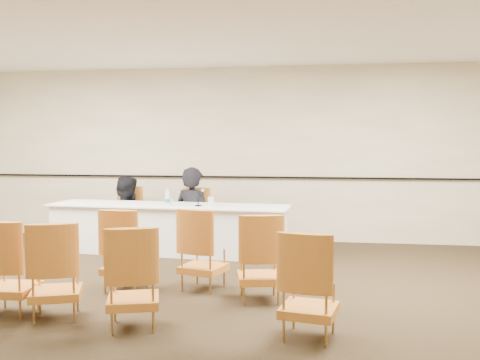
# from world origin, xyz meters

# --- Properties ---
(floor) EXTENTS (10.00, 10.00, 0.00)m
(floor) POSITION_xyz_m (0.00, 0.00, 0.00)
(floor) COLOR black
(floor) RESTS_ON ground
(ceiling) EXTENTS (10.00, 10.00, 0.00)m
(ceiling) POSITION_xyz_m (0.00, 0.00, 3.00)
(ceiling) COLOR white
(ceiling) RESTS_ON ground
(wall_back) EXTENTS (10.00, 0.04, 3.00)m
(wall_back) POSITION_xyz_m (0.00, 4.00, 1.50)
(wall_back) COLOR #F9EEC4
(wall_back) RESTS_ON ground
(wall_rail) EXTENTS (9.80, 0.04, 0.03)m
(wall_rail) POSITION_xyz_m (0.00, 3.96, 1.10)
(wall_rail) COLOR black
(wall_rail) RESTS_ON wall_back
(panel_table) EXTENTS (3.77, 1.09, 0.75)m
(panel_table) POSITION_xyz_m (-0.89, 2.70, 0.37)
(panel_table) COLOR white
(panel_table) RESTS_ON ground
(panelist_main) EXTENTS (0.79, 0.65, 1.85)m
(panelist_main) POSITION_xyz_m (-0.63, 3.24, 0.38)
(panelist_main) COLOR black
(panelist_main) RESTS_ON ground
(panelist_main_chair) EXTENTS (0.53, 0.53, 0.95)m
(panelist_main_chair) POSITION_xyz_m (-0.63, 3.24, 0.47)
(panelist_main_chair) COLOR #B96C21
(panelist_main_chair) RESTS_ON ground
(panelist_second) EXTENTS (0.83, 0.66, 1.67)m
(panelist_second) POSITION_xyz_m (-1.82, 3.32, 0.30)
(panelist_second) COLOR black
(panelist_second) RESTS_ON ground
(panelist_second_chair) EXTENTS (0.53, 0.53, 0.95)m
(panelist_second_chair) POSITION_xyz_m (-1.82, 3.32, 0.47)
(panelist_second_chair) COLOR #B96C21
(panelist_second_chair) RESTS_ON ground
(papers) EXTENTS (0.37, 0.33, 0.00)m
(papers) POSITION_xyz_m (-0.32, 2.58, 0.75)
(papers) COLOR white
(papers) RESTS_ON panel_table
(microphone) EXTENTS (0.14, 0.20, 0.26)m
(microphone) POSITION_xyz_m (-0.38, 2.54, 0.88)
(microphone) COLOR black
(microphone) RESTS_ON panel_table
(water_bottle) EXTENTS (0.09, 0.09, 0.25)m
(water_bottle) POSITION_xyz_m (-0.87, 2.62, 0.87)
(water_bottle) COLOR #17817E
(water_bottle) RESTS_ON panel_table
(drinking_glass) EXTENTS (0.08, 0.08, 0.10)m
(drinking_glass) POSITION_xyz_m (-0.84, 2.66, 0.80)
(drinking_glass) COLOR silver
(drinking_glass) RESTS_ON panel_table
(coffee_cup) EXTENTS (0.11, 0.11, 0.15)m
(coffee_cup) POSITION_xyz_m (-0.18, 2.53, 0.82)
(coffee_cup) COLOR white
(coffee_cup) RESTS_ON panel_table
(aud_chair_front_left) EXTENTS (0.53, 0.53, 0.95)m
(aud_chair_front_left) POSITION_xyz_m (-0.77, 0.60, 0.47)
(aud_chair_front_left) COLOR #B96C21
(aud_chair_front_left) RESTS_ON ground
(aud_chair_front_mid) EXTENTS (0.61, 0.61, 0.95)m
(aud_chair_front_mid) POSITION_xyz_m (0.10, 0.76, 0.47)
(aud_chair_front_mid) COLOR #B96C21
(aud_chair_front_mid) RESTS_ON ground
(aud_chair_front_right) EXTENTS (0.60, 0.60, 0.95)m
(aud_chair_front_right) POSITION_xyz_m (0.79, 0.42, 0.47)
(aud_chair_front_right) COLOR #B96C21
(aud_chair_front_right) RESTS_ON ground
(aud_chair_back_left) EXTENTS (0.64, 0.64, 0.95)m
(aud_chair_back_left) POSITION_xyz_m (-1.08, -0.45, 0.47)
(aud_chair_back_left) COLOR #B96C21
(aud_chair_back_left) RESTS_ON ground
(aud_chair_back_mid) EXTENTS (0.63, 0.63, 0.95)m
(aud_chair_back_mid) POSITION_xyz_m (-0.26, -0.58, 0.47)
(aud_chair_back_mid) COLOR #B96C21
(aud_chair_back_mid) RESTS_ON ground
(aud_chair_back_right) EXTENTS (0.58, 0.58, 0.95)m
(aud_chair_back_right) POSITION_xyz_m (1.35, -0.61, 0.47)
(aud_chair_back_right) COLOR #B96C21
(aud_chair_back_right) RESTS_ON ground
(aud_chair_extra) EXTENTS (0.52, 0.52, 0.95)m
(aud_chair_extra) POSITION_xyz_m (-1.58, -0.40, 0.47)
(aud_chair_extra) COLOR #B96C21
(aud_chair_extra) RESTS_ON ground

